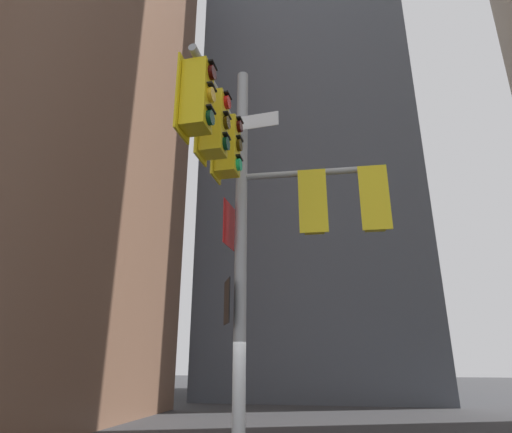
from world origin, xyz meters
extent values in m
cube|color=#4C5460|center=(0.01, 24.16, 22.67)|extent=(14.12, 14.12, 45.34)
cylinder|color=#9EA0A3|center=(0.00, 0.00, 3.82)|extent=(0.21, 0.21, 7.63)
cylinder|color=#9EA0A3|center=(-0.04, -1.28, 6.15)|extent=(0.20, 2.57, 0.12)
cylinder|color=#9EA0A3|center=(1.27, 0.05, 5.39)|extent=(2.55, 0.22, 0.12)
cube|color=yellow|center=(-0.22, -0.89, 5.55)|extent=(0.05, 0.48, 1.14)
cube|color=yellow|center=(-0.03, -0.90, 5.55)|extent=(0.35, 0.35, 1.00)
cylinder|color=#360605|center=(0.17, -0.90, 5.90)|extent=(0.07, 0.20, 0.20)
cube|color=black|center=(0.18, -0.90, 6.02)|extent=(0.08, 0.22, 0.02)
cylinder|color=#3C2C06|center=(0.17, -0.90, 5.55)|extent=(0.07, 0.20, 0.20)
cube|color=black|center=(0.18, -0.90, 5.67)|extent=(0.08, 0.22, 0.02)
cylinder|color=#19C672|center=(0.17, -0.90, 5.20)|extent=(0.07, 0.20, 0.20)
cube|color=black|center=(0.18, -0.90, 5.32)|extent=(0.08, 0.22, 0.02)
cube|color=yellow|center=(-0.24, -1.60, 5.55)|extent=(0.05, 0.48, 1.14)
cube|color=yellow|center=(-0.05, -1.60, 5.55)|extent=(0.35, 0.35, 1.00)
cylinder|color=red|center=(0.15, -1.61, 5.90)|extent=(0.07, 0.20, 0.20)
cube|color=black|center=(0.16, -1.61, 6.02)|extent=(0.08, 0.22, 0.02)
cylinder|color=#3C2C06|center=(0.15, -1.61, 5.55)|extent=(0.07, 0.20, 0.20)
cube|color=black|center=(0.16, -1.61, 5.67)|extent=(0.08, 0.22, 0.02)
cylinder|color=#06311C|center=(0.15, -1.61, 5.20)|extent=(0.07, 0.20, 0.20)
cube|color=black|center=(0.16, -1.61, 5.32)|extent=(0.08, 0.22, 0.02)
cube|color=yellow|center=(-0.26, -2.30, 5.55)|extent=(0.05, 0.48, 1.14)
cube|color=yellow|center=(-0.07, -2.31, 5.55)|extent=(0.35, 0.35, 1.00)
cylinder|color=#360605|center=(0.13, -2.31, 5.90)|extent=(0.07, 0.20, 0.20)
cube|color=black|center=(0.13, -2.31, 6.02)|extent=(0.08, 0.22, 0.02)
cylinder|color=yellow|center=(0.13, -2.31, 5.55)|extent=(0.07, 0.20, 0.20)
cube|color=black|center=(0.13, -2.31, 5.67)|extent=(0.08, 0.22, 0.02)
cylinder|color=#06311C|center=(0.13, -2.31, 5.20)|extent=(0.07, 0.20, 0.20)
cube|color=black|center=(0.13, -2.31, 5.32)|extent=(0.08, 0.22, 0.02)
cube|color=yellow|center=(1.28, -0.14, 4.79)|extent=(0.48, 0.05, 1.14)
cube|color=yellow|center=(1.27, 0.05, 4.79)|extent=(0.35, 0.35, 1.00)
cylinder|color=#360605|center=(1.26, 0.25, 5.14)|extent=(0.20, 0.07, 0.20)
cube|color=black|center=(1.26, 0.26, 5.26)|extent=(0.22, 0.08, 0.02)
cylinder|color=#3C2C06|center=(1.26, 0.25, 4.79)|extent=(0.20, 0.07, 0.20)
cube|color=black|center=(1.26, 0.26, 4.91)|extent=(0.22, 0.08, 0.02)
cylinder|color=#19C672|center=(1.26, 0.25, 4.44)|extent=(0.20, 0.07, 0.20)
cube|color=black|center=(1.26, 0.26, 4.56)|extent=(0.22, 0.08, 0.02)
cube|color=yellow|center=(2.30, -0.10, 4.79)|extent=(0.48, 0.05, 1.14)
cube|color=yellow|center=(2.29, 0.09, 4.79)|extent=(0.35, 0.35, 1.00)
cylinder|color=#360605|center=(2.28, 0.29, 5.14)|extent=(0.20, 0.07, 0.20)
cube|color=black|center=(2.28, 0.30, 5.26)|extent=(0.22, 0.08, 0.02)
cylinder|color=#3C2C06|center=(2.28, 0.29, 4.79)|extent=(0.20, 0.07, 0.20)
cube|color=black|center=(2.28, 0.30, 4.91)|extent=(0.22, 0.08, 0.02)
cylinder|color=#19C672|center=(2.28, 0.29, 4.44)|extent=(0.20, 0.07, 0.20)
cube|color=black|center=(2.28, 0.30, 4.56)|extent=(0.22, 0.08, 0.02)
cube|color=white|center=(-0.03, -0.35, 6.30)|extent=(1.57, 0.14, 0.28)
cube|color=#19479E|center=(-0.03, -0.35, 6.30)|extent=(1.53, 0.13, 0.24)
cube|color=red|center=(-0.22, 0.01, 4.49)|extent=(0.04, 0.64, 0.80)
cube|color=white|center=(-0.22, 0.01, 4.49)|extent=(0.04, 0.60, 0.76)
cube|color=black|center=(-0.20, -0.09, 3.14)|extent=(0.25, 0.56, 0.72)
cube|color=white|center=(-0.20, -0.09, 3.14)|extent=(0.23, 0.52, 0.68)
camera|label=1|loc=(1.63, -6.82, 2.22)|focal=29.40mm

